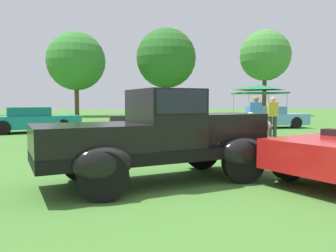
{
  "coord_description": "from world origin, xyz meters",
  "views": [
    {
      "loc": [
        -0.94,
        -5.73,
        1.47
      ],
      "look_at": [
        0.39,
        1.94,
        0.91
      ],
      "focal_mm": 35.81,
      "sensor_mm": 36.0,
      "label": 1
    }
  ],
  "objects_px": {
    "show_car_charcoal": "(151,119)",
    "show_car_skyblue": "(268,117)",
    "show_car_teal": "(32,120)",
    "spectator_near_truck": "(273,115)",
    "canopy_tent_left_field": "(259,89)",
    "feature_pickup_truck": "(160,135)",
    "spectator_by_row": "(256,117)"
  },
  "relations": [
    {
      "from": "show_car_charcoal",
      "to": "show_car_teal",
      "type": "bearing_deg",
      "value": -178.63
    },
    {
      "from": "show_car_charcoal",
      "to": "show_car_skyblue",
      "type": "bearing_deg",
      "value": 4.89
    },
    {
      "from": "spectator_near_truck",
      "to": "spectator_by_row",
      "type": "height_order",
      "value": "same"
    },
    {
      "from": "show_car_skyblue",
      "to": "canopy_tent_left_field",
      "type": "xyz_separation_m",
      "value": [
        1.8,
        5.04,
        1.82
      ]
    },
    {
      "from": "show_car_teal",
      "to": "feature_pickup_truck",
      "type": "bearing_deg",
      "value": -67.06
    },
    {
      "from": "show_car_skyblue",
      "to": "canopy_tent_left_field",
      "type": "bearing_deg",
      "value": 70.32
    },
    {
      "from": "show_car_teal",
      "to": "canopy_tent_left_field",
      "type": "relative_size",
      "value": 1.5
    },
    {
      "from": "show_car_teal",
      "to": "show_car_skyblue",
      "type": "relative_size",
      "value": 1.1
    },
    {
      "from": "show_car_teal",
      "to": "canopy_tent_left_field",
      "type": "distance_m",
      "value": 15.55
    },
    {
      "from": "show_car_teal",
      "to": "show_car_skyblue",
      "type": "height_order",
      "value": "same"
    },
    {
      "from": "feature_pickup_truck",
      "to": "spectator_by_row",
      "type": "relative_size",
      "value": 2.71
    },
    {
      "from": "feature_pickup_truck",
      "to": "spectator_by_row",
      "type": "height_order",
      "value": "feature_pickup_truck"
    },
    {
      "from": "spectator_by_row",
      "to": "show_car_skyblue",
      "type": "bearing_deg",
      "value": 59.82
    },
    {
      "from": "feature_pickup_truck",
      "to": "spectator_by_row",
      "type": "xyz_separation_m",
      "value": [
        4.56,
        5.94,
        0.05
      ]
    },
    {
      "from": "show_car_teal",
      "to": "spectator_near_truck",
      "type": "height_order",
      "value": "spectator_near_truck"
    },
    {
      "from": "feature_pickup_truck",
      "to": "canopy_tent_left_field",
      "type": "relative_size",
      "value": 1.48
    },
    {
      "from": "feature_pickup_truck",
      "to": "spectator_near_truck",
      "type": "height_order",
      "value": "feature_pickup_truck"
    },
    {
      "from": "spectator_by_row",
      "to": "canopy_tent_left_field",
      "type": "height_order",
      "value": "canopy_tent_left_field"
    },
    {
      "from": "canopy_tent_left_field",
      "to": "show_car_teal",
      "type": "bearing_deg",
      "value": -158.13
    },
    {
      "from": "feature_pickup_truck",
      "to": "show_car_skyblue",
      "type": "xyz_separation_m",
      "value": [
        7.89,
        11.67,
        -0.27
      ]
    },
    {
      "from": "spectator_near_truck",
      "to": "canopy_tent_left_field",
      "type": "xyz_separation_m",
      "value": [
        3.84,
        9.58,
        1.51
      ]
    },
    {
      "from": "show_car_skyblue",
      "to": "spectator_by_row",
      "type": "distance_m",
      "value": 6.64
    },
    {
      "from": "feature_pickup_truck",
      "to": "show_car_teal",
      "type": "xyz_separation_m",
      "value": [
        -4.64,
        10.96,
        -0.27
      ]
    },
    {
      "from": "spectator_by_row",
      "to": "feature_pickup_truck",
      "type": "bearing_deg",
      "value": -127.5
    },
    {
      "from": "show_car_skyblue",
      "to": "canopy_tent_left_field",
      "type": "distance_m",
      "value": 5.65
    },
    {
      "from": "spectator_by_row",
      "to": "show_car_charcoal",
      "type": "bearing_deg",
      "value": 123.4
    },
    {
      "from": "feature_pickup_truck",
      "to": "show_car_teal",
      "type": "distance_m",
      "value": 11.9
    },
    {
      "from": "canopy_tent_left_field",
      "to": "show_car_charcoal",
      "type": "bearing_deg",
      "value": -146.66
    },
    {
      "from": "show_car_charcoal",
      "to": "spectator_near_truck",
      "type": "xyz_separation_m",
      "value": [
        4.69,
        -3.97,
        0.31
      ]
    },
    {
      "from": "spectator_by_row",
      "to": "canopy_tent_left_field",
      "type": "relative_size",
      "value": 0.54
    },
    {
      "from": "show_car_charcoal",
      "to": "show_car_skyblue",
      "type": "xyz_separation_m",
      "value": [
        6.73,
        0.58,
        -0.0
      ]
    },
    {
      "from": "feature_pickup_truck",
      "to": "show_car_charcoal",
      "type": "distance_m",
      "value": 11.16
    }
  ]
}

